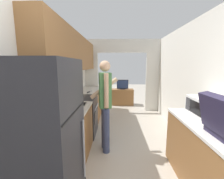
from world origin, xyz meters
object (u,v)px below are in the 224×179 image
object	(u,v)px
knife	(89,92)
person	(105,104)
range_oven	(83,115)
tv_cabinet	(122,97)
microwave	(205,107)
television	(123,85)
refrigerator	(39,149)

from	to	relation	value
knife	person	bearing A→B (deg)	-39.56
range_oven	tv_cabinet	size ratio (longest dim) A/B	1.16
microwave	tv_cabinet	bearing A→B (deg)	105.00
range_oven	person	distance (m)	1.02
microwave	television	distance (m)	4.01
range_oven	television	bearing A→B (deg)	68.34
refrigerator	microwave	distance (m)	2.23
refrigerator	person	size ratio (longest dim) A/B	0.99
refrigerator	knife	xyz separation A→B (m)	(-0.02, 2.75, 0.05)
refrigerator	range_oven	world-z (taller)	refrigerator
person	television	distance (m)	3.37
person	refrigerator	bearing A→B (deg)	146.53
microwave	knife	xyz separation A→B (m)	(-2.06, 1.88, -0.13)
person	microwave	distance (m)	1.60
television	knife	bearing A→B (deg)	-117.12
range_oven	tv_cabinet	bearing A→B (deg)	68.65
microwave	range_oven	bearing A→B (deg)	149.99
range_oven	knife	distance (m)	0.80
microwave	tv_cabinet	xyz separation A→B (m)	(-1.05, 3.90, -0.70)
refrigerator	person	bearing A→B (deg)	69.08
knife	microwave	bearing A→B (deg)	-13.93
refrigerator	television	xyz separation A→B (m)	(1.00, 4.73, -0.00)
person	knife	xyz separation A→B (m)	(-0.55, 1.36, -0.03)
tv_cabinet	television	xyz separation A→B (m)	(0.00, -0.04, 0.52)
person	microwave	size ratio (longest dim) A/B	3.19
tv_cabinet	television	size ratio (longest dim) A/B	1.93
refrigerator	knife	bearing A→B (deg)	90.32
tv_cabinet	range_oven	bearing A→B (deg)	-111.35
range_oven	knife	size ratio (longest dim) A/B	3.27
microwave	person	bearing A→B (deg)	160.92
knife	television	bearing A→B (deg)	91.36
person	knife	size ratio (longest dim) A/B	5.43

